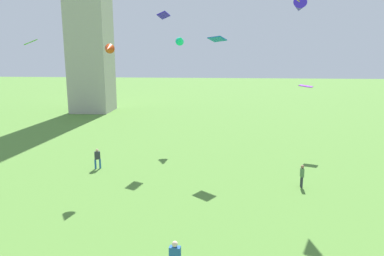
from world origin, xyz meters
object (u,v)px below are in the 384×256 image
object	(u,v)px
kite_flying_0	(299,7)
kite_flying_5	(164,15)
kite_flying_4	(31,42)
kite_flying_6	(180,40)
kite_flying_2	(217,39)
person_2	(97,157)
kite_flying_8	(306,86)
kite_flying_1	(109,49)
person_0	(302,175)

from	to	relation	value
kite_flying_0	kite_flying_5	xyz separation A→B (m)	(-10.66, 7.63, 0.17)
kite_flying_4	kite_flying_6	distance (m)	14.98
kite_flying_2	kite_flying_5	size ratio (longest dim) A/B	1.25
person_2	kite_flying_8	world-z (taller)	kite_flying_8
person_2	kite_flying_5	bearing A→B (deg)	28.86
kite_flying_6	person_2	bearing A→B (deg)	-130.38
person_2	kite_flying_2	bearing A→B (deg)	-7.02
kite_flying_1	kite_flying_4	bearing A→B (deg)	132.11
kite_flying_0	kite_flying_8	xyz separation A→B (m)	(2.63, 8.15, -6.27)
person_2	kite_flying_1	bearing A→B (deg)	-59.82
kite_flying_6	kite_flying_8	distance (m)	13.49
kite_flying_2	kite_flying_8	size ratio (longest dim) A/B	1.16
kite_flying_0	kite_flying_4	distance (m)	26.13
kite_flying_0	kite_flying_8	distance (m)	10.61
person_2	kite_flying_5	xyz separation A→B (m)	(4.61, 6.67, 11.68)
person_0	kite_flying_0	size ratio (longest dim) A/B	1.00
person_2	kite_flying_0	bearing A→B (deg)	-30.09
kite_flying_4	person_0	bearing A→B (deg)	-125.01
kite_flying_6	kite_flying_5	bearing A→B (deg)	-117.09
person_0	kite_flying_2	world-z (taller)	kite_flying_2
kite_flying_2	kite_flying_6	world-z (taller)	kite_flying_6
kite_flying_1	kite_flying_5	xyz separation A→B (m)	(2.93, 7.77, 3.03)
kite_flying_6	kite_flying_4	bearing A→B (deg)	177.15
kite_flying_0	kite_flying_6	xyz separation A→B (m)	(-9.60, 11.77, -1.89)
person_0	kite_flying_2	distance (m)	12.97
kite_flying_5	kite_flying_1	bearing A→B (deg)	-5.00
kite_flying_2	kite_flying_6	xyz separation A→B (m)	(-3.90, 7.43, 0.16)
person_0	kite_flying_6	xyz separation A→B (m)	(-10.08, 13.76, 9.65)
person_2	kite_flying_6	xyz separation A→B (m)	(5.67, 10.81, 9.62)
person_0	kite_flying_1	distance (m)	16.63
person_2	kite_flying_2	world-z (taller)	kite_flying_2
person_0	kite_flying_4	world-z (taller)	kite_flying_4
kite_flying_4	kite_flying_1	bearing A→B (deg)	-141.74
person_2	kite_flying_5	distance (m)	14.22
person_2	kite_flying_2	distance (m)	13.88
person_2	kite_flying_4	distance (m)	15.42
kite_flying_8	kite_flying_5	bearing A→B (deg)	-151.44
kite_flying_0	kite_flying_5	size ratio (longest dim) A/B	1.22
kite_flying_1	kite_flying_4	xyz separation A→B (m)	(-10.76, 9.35, 0.69)
kite_flying_1	person_0	bearing A→B (deg)	-14.33
kite_flying_0	kite_flying_4	xyz separation A→B (m)	(-24.35, 9.21, -2.18)
kite_flying_6	kite_flying_2	bearing A→B (deg)	-74.99
kite_flying_4	kite_flying_6	size ratio (longest dim) A/B	0.97
person_2	kite_flying_4	xyz separation A→B (m)	(-9.08, 8.25, 9.34)
kite_flying_5	kite_flying_8	bearing A→B (deg)	107.89
kite_flying_1	kite_flying_6	distance (m)	12.61
person_2	kite_flying_1	xyz separation A→B (m)	(1.68, -1.11, 8.65)
person_2	kite_flying_8	distance (m)	20.00
person_2	kite_flying_4	world-z (taller)	kite_flying_4
kite_flying_5	kite_flying_8	size ratio (longest dim) A/B	0.92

